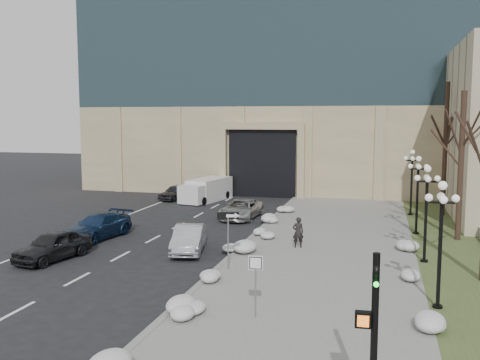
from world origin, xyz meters
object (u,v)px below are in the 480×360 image
at_px(car_a, 53,245).
at_px(lamppost_c, 418,184).
at_px(keep_sign, 256,273).
at_px(car_b, 189,239).
at_px(lamppost_d, 412,174).
at_px(car_d, 241,209).
at_px(box_truck, 206,190).
at_px(car_c, 98,226).
at_px(one_way_sign, 232,223).
at_px(lamppost_b, 426,201).
at_px(car_e, 176,192).
at_px(pedestrian, 298,232).
at_px(lamppost_a, 441,228).
at_px(traffic_signal, 372,343).

xyz_separation_m(car_a, lamppost_c, (17.71, 10.43, 2.35)).
height_order(keep_sign, lamppost_c, lamppost_c).
bearing_deg(car_b, lamppost_d, 36.36).
bearing_deg(car_d, lamppost_d, 20.75).
xyz_separation_m(car_b, keep_sign, (5.58, -8.47, 1.01)).
relative_size(car_d, box_truck, 0.78).
bearing_deg(keep_sign, car_c, 133.62).
bearing_deg(lamppost_d, car_a, -136.28).
relative_size(car_b, one_way_sign, 1.52).
distance_m(car_b, lamppost_b, 12.03).
xyz_separation_m(car_c, box_truck, (1.59, 15.11, 0.20)).
bearing_deg(box_truck, lamppost_d, 1.08).
relative_size(car_b, lamppost_b, 0.88).
relative_size(car_e, lamppost_d, 0.79).
distance_m(pedestrian, lamppost_a, 10.20).
relative_size(car_b, keep_sign, 1.82).
height_order(traffic_signal, lamppost_b, lamppost_b).
bearing_deg(car_a, lamppost_b, 24.23).
xyz_separation_m(car_a, traffic_signal, (15.49, -10.86, 1.29)).
height_order(pedestrian, lamppost_d, lamppost_d).
bearing_deg(lamppost_c, car_b, -148.38).
relative_size(pedestrian, traffic_signal, 0.40).
bearing_deg(keep_sign, lamppost_a, 17.97).
relative_size(keep_sign, lamppost_c, 0.49).
bearing_deg(car_c, pedestrian, 9.63).
bearing_deg(lamppost_c, keep_sign, -111.50).
xyz_separation_m(pedestrian, lamppost_c, (6.31, 5.28, 2.13)).
height_order(lamppost_b, lamppost_c, same).
xyz_separation_m(car_c, lamppost_b, (17.98, -0.92, 2.37)).
relative_size(car_c, one_way_sign, 1.76).
relative_size(car_a, keep_sign, 1.84).
xyz_separation_m(car_b, lamppost_b, (11.77, 0.74, 2.38)).
distance_m(keep_sign, lamppost_a, 6.90).
height_order(traffic_signal, lamppost_a, lamppost_a).
height_order(one_way_sign, traffic_signal, traffic_signal).
bearing_deg(keep_sign, lamppost_c, 62.80).
xyz_separation_m(car_d, lamppost_b, (11.50, -9.06, 2.41)).
distance_m(car_a, lamppost_d, 24.61).
height_order(car_c, lamppost_c, lamppost_c).
relative_size(car_a, car_c, 0.87).
xyz_separation_m(lamppost_b, lamppost_d, (0.00, 13.00, 0.00)).
xyz_separation_m(one_way_sign, lamppost_d, (8.59, 16.69, 0.79)).
xyz_separation_m(pedestrian, lamppost_a, (6.31, -7.72, 2.13)).
xyz_separation_m(pedestrian, lamppost_b, (6.31, -1.22, 2.13)).
bearing_deg(lamppost_a, car_e, 130.34).
height_order(car_c, car_e, car_c).
xyz_separation_m(car_a, one_way_sign, (9.12, 0.25, 1.56)).
relative_size(box_truck, lamppost_a, 1.29).
bearing_deg(lamppost_d, car_d, -161.09).
distance_m(traffic_signal, lamppost_c, 21.44).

